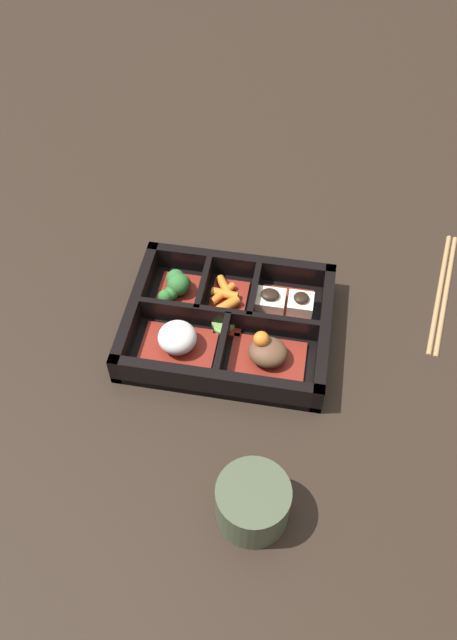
% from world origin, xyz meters
% --- Properties ---
extents(ground_plane, '(3.00, 3.00, 0.00)m').
position_xyz_m(ground_plane, '(0.00, 0.00, 0.00)').
color(ground_plane, black).
extents(bento_base, '(0.26, 0.21, 0.01)m').
position_xyz_m(bento_base, '(0.00, 0.00, 0.01)').
color(bento_base, black).
rests_on(bento_base, ground_plane).
extents(bento_rim, '(0.26, 0.21, 0.04)m').
position_xyz_m(bento_rim, '(0.00, -0.00, 0.02)').
color(bento_rim, black).
rests_on(bento_rim, ground_plane).
extents(bowl_stew, '(0.10, 0.07, 0.05)m').
position_xyz_m(bowl_stew, '(-0.06, 0.05, 0.03)').
color(bowl_stew, maroon).
rests_on(bowl_stew, bento_base).
extents(bowl_rice, '(0.10, 0.07, 0.04)m').
position_xyz_m(bowl_rice, '(0.06, 0.05, 0.03)').
color(bowl_rice, maroon).
rests_on(bowl_rice, bento_base).
extents(bowl_tofu, '(0.08, 0.07, 0.03)m').
position_xyz_m(bowl_tofu, '(-0.07, -0.04, 0.02)').
color(bowl_tofu, maroon).
rests_on(bowl_tofu, bento_base).
extents(bowl_carrots, '(0.05, 0.07, 0.02)m').
position_xyz_m(bowl_carrots, '(0.01, -0.04, 0.02)').
color(bowl_carrots, maroon).
rests_on(bowl_carrots, bento_base).
extents(bowl_greens, '(0.05, 0.07, 0.04)m').
position_xyz_m(bowl_greens, '(0.08, -0.05, 0.02)').
color(bowl_greens, maroon).
rests_on(bowl_greens, bento_base).
extents(bowl_pickles, '(0.04, 0.03, 0.01)m').
position_xyz_m(bowl_pickles, '(0.01, 0.00, 0.02)').
color(bowl_pickles, maroon).
rests_on(bowl_pickles, bento_base).
extents(tea_cup, '(0.08, 0.08, 0.06)m').
position_xyz_m(tea_cup, '(-0.07, 0.24, 0.03)').
color(tea_cup, '#424C38').
rests_on(tea_cup, ground_plane).
extents(chopsticks, '(0.05, 0.23, 0.01)m').
position_xyz_m(chopsticks, '(-0.29, -0.12, 0.00)').
color(chopsticks, '#A87F51').
rests_on(chopsticks, ground_plane).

